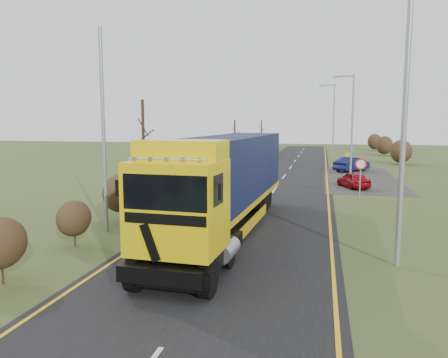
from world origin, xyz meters
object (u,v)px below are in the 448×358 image
lorry (225,178)px  streetlight_near (401,105)px  car_red_hatchback (353,180)px  car_blue_sedan (352,164)px  speed_sign (361,170)px

lorry → streetlight_near: bearing=-22.1°
car_red_hatchback → car_blue_sedan: (0.58, 11.18, 0.12)m
car_red_hatchback → car_blue_sedan: 11.20m
car_blue_sedan → speed_sign: speed_sign is taller
car_blue_sedan → streetlight_near: size_ratio=0.44×
streetlight_near → speed_sign: bearing=90.3°
car_red_hatchback → lorry: bearing=46.2°
lorry → speed_sign: 11.88m
lorry → car_blue_sedan: size_ratio=3.60×
lorry → streetlight_near: size_ratio=1.60×
car_red_hatchback → speed_sign: (0.06, -4.98, 1.25)m
lorry → speed_sign: bearing=60.2°
car_red_hatchback → streetlight_near: 18.61m
lorry → car_red_hatchback: bearing=69.9°
lorry → streetlight_near: 7.71m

